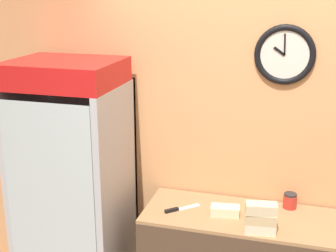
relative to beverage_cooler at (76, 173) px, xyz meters
name	(u,v)px	position (x,y,z in m)	size (l,w,h in m)	color
wall_back	(256,139)	(1.33, 0.36, 0.28)	(5.20, 0.10, 2.70)	tan
beverage_cooler	(76,173)	(0.00, 0.00, 0.00)	(0.77, 0.72, 1.97)	#B2B7BC
sandwich_stack_bottom	(260,228)	(1.44, -0.19, -0.16)	(0.22, 0.12, 0.07)	beige
sandwich_stack_middle	(261,218)	(1.44, -0.19, -0.08)	(0.22, 0.12, 0.07)	tan
sandwich_stack_top	(261,209)	(1.44, -0.19, -0.01)	(0.22, 0.13, 0.07)	beige
sandwich_flat_left	(225,211)	(1.17, -0.01, -0.16)	(0.22, 0.13, 0.07)	beige
chefs_knife	(178,209)	(0.82, -0.03, -0.18)	(0.23, 0.23, 0.02)	silver
condiment_jar	(290,201)	(1.61, 0.24, -0.13)	(0.10, 0.10, 0.11)	#B72D23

